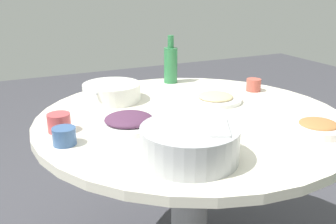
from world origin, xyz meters
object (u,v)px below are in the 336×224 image
object	(u,v)px
rice_bowl	(190,143)
tea_cup_side	(59,123)
dish_tofu_braise	(318,127)
dish_eggplant	(129,122)
green_bottle	(171,64)
round_dining_table	(190,154)
dish_noodles	(215,98)
tea_cup_far	(254,85)
soup_bowl	(112,93)
tea_cup_near	(64,136)

from	to	relation	value
rice_bowl	tea_cup_side	bearing A→B (deg)	128.19
dish_tofu_braise	tea_cup_side	bearing A→B (deg)	154.52
dish_tofu_braise	dish_eggplant	size ratio (longest dim) A/B	0.82
green_bottle	round_dining_table	bearing A→B (deg)	-106.65
dish_eggplant	dish_noodles	bearing A→B (deg)	15.92
green_bottle	tea_cup_side	size ratio (longest dim) A/B	3.00
round_dining_table	tea_cup_side	xyz separation A→B (m)	(-0.48, 0.05, 0.20)
round_dining_table	rice_bowl	distance (m)	0.44
green_bottle	dish_tofu_braise	bearing A→B (deg)	-78.34
dish_tofu_braise	tea_cup_side	size ratio (longest dim) A/B	2.51
dish_eggplant	green_bottle	size ratio (longest dim) A/B	1.02
rice_bowl	green_bottle	size ratio (longest dim) A/B	1.21
round_dining_table	green_bottle	world-z (taller)	green_bottle
round_dining_table	tea_cup_far	size ratio (longest dim) A/B	17.66
rice_bowl	dish_tofu_braise	xyz separation A→B (m)	(0.50, -0.00, -0.03)
round_dining_table	dish_eggplant	bearing A→B (deg)	-177.18
soup_bowl	dish_tofu_braise	world-z (taller)	soup_bowl
dish_tofu_braise	dish_eggplant	distance (m)	0.65
rice_bowl	tea_cup_near	xyz separation A→B (m)	(-0.30, 0.26, -0.02)
round_dining_table	dish_noodles	bearing A→B (deg)	32.10
rice_bowl	tea_cup_side	distance (m)	0.48
round_dining_table	dish_eggplant	xyz separation A→B (m)	(-0.26, -0.01, 0.18)
rice_bowl	dish_noodles	bearing A→B (deg)	50.47
dish_tofu_braise	dish_noodles	distance (m)	0.46
soup_bowl	dish_tofu_braise	xyz separation A→B (m)	(0.52, -0.64, -0.02)
tea_cup_side	tea_cup_far	bearing A→B (deg)	7.87
dish_eggplant	tea_cup_far	bearing A→B (deg)	15.40
tea_cup_far	tea_cup_side	size ratio (longest dim) A/B	0.85
soup_bowl	tea_cup_far	distance (m)	0.65
tea_cup_near	dish_noodles	bearing A→B (deg)	15.19
soup_bowl	tea_cup_side	xyz separation A→B (m)	(-0.27, -0.27, -0.00)
green_bottle	tea_cup_far	xyz separation A→B (m)	(0.28, -0.30, -0.07)
round_dining_table	tea_cup_near	bearing A→B (deg)	-171.85
dish_tofu_braise	tea_cup_near	bearing A→B (deg)	162.05
green_bottle	tea_cup_far	bearing A→B (deg)	-47.46
round_dining_table	rice_bowl	size ratio (longest dim) A/B	4.13
round_dining_table	dish_tofu_braise	distance (m)	0.49
dish_eggplant	tea_cup_side	distance (m)	0.24
dish_tofu_braise	dish_eggplant	world-z (taller)	dish_eggplant
dish_tofu_braise	soup_bowl	bearing A→B (deg)	129.19
tea_cup_side	tea_cup_near	bearing A→B (deg)	-92.98
tea_cup_far	dish_eggplant	bearing A→B (deg)	-164.60
rice_bowl	tea_cup_far	bearing A→B (deg)	39.58
dish_eggplant	tea_cup_near	size ratio (longest dim) A/B	3.26
green_bottle	dish_eggplant	bearing A→B (deg)	-129.10
green_bottle	tea_cup_side	world-z (taller)	green_bottle
dish_tofu_braise	dish_noodles	bearing A→B (deg)	106.84
tea_cup_side	rice_bowl	bearing A→B (deg)	-51.81
rice_bowl	dish_eggplant	xyz separation A→B (m)	(-0.07, 0.32, -0.03)
dish_noodles	dish_eggplant	xyz separation A→B (m)	(-0.43, -0.12, 0.01)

